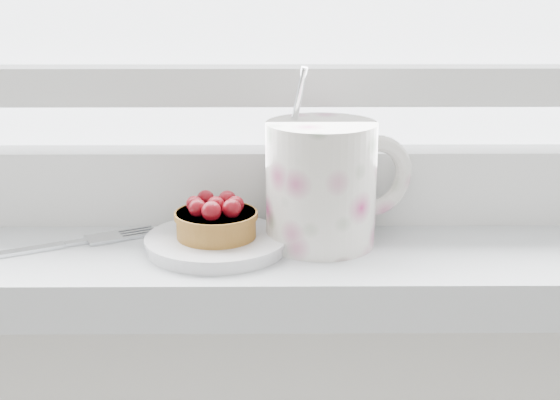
{
  "coord_description": "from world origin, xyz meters",
  "views": [
    {
      "loc": [
        0.04,
        1.25,
        1.18
      ],
      "look_at": [
        0.04,
        1.88,
        0.99
      ],
      "focal_mm": 50.0,
      "sensor_mm": 36.0,
      "label": 1
    }
  ],
  "objects_px": {
    "floral_mug": "(325,181)",
    "fork": "(44,248)",
    "raspberry_tart": "(216,219)",
    "saucer": "(217,243)"
  },
  "relations": [
    {
      "from": "floral_mug",
      "to": "fork",
      "type": "xyz_separation_m",
      "value": [
        -0.24,
        -0.02,
        -0.05
      ]
    },
    {
      "from": "raspberry_tart",
      "to": "fork",
      "type": "distance_m",
      "value": 0.15
    },
    {
      "from": "saucer",
      "to": "floral_mug",
      "type": "height_order",
      "value": "floral_mug"
    },
    {
      "from": "raspberry_tart",
      "to": "floral_mug",
      "type": "xyz_separation_m",
      "value": [
        0.09,
        0.02,
        0.03
      ]
    },
    {
      "from": "floral_mug",
      "to": "fork",
      "type": "bearing_deg",
      "value": -176.1
    },
    {
      "from": "raspberry_tart",
      "to": "fork",
      "type": "bearing_deg",
      "value": 179.48
    },
    {
      "from": "raspberry_tart",
      "to": "fork",
      "type": "height_order",
      "value": "raspberry_tart"
    },
    {
      "from": "raspberry_tart",
      "to": "floral_mug",
      "type": "height_order",
      "value": "floral_mug"
    },
    {
      "from": "raspberry_tart",
      "to": "floral_mug",
      "type": "distance_m",
      "value": 0.1
    },
    {
      "from": "raspberry_tart",
      "to": "floral_mug",
      "type": "bearing_deg",
      "value": 10.82
    }
  ]
}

